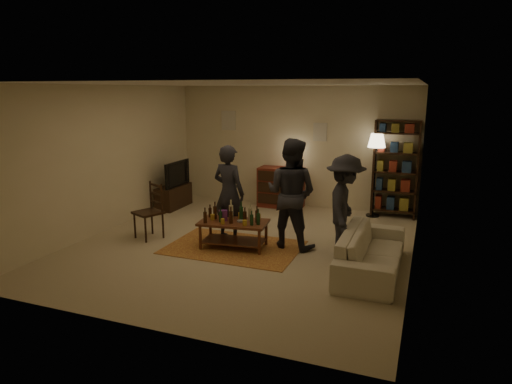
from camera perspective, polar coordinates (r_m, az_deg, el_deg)
The scene contains 13 objects.
floor at distance 7.92m, azimuth -1.61°, elevation -6.59°, with size 6.00×6.00×0.00m, color #C6B793.
room_shell at distance 10.52m, azimuth 1.32°, elevation 8.33°, with size 6.00×6.00×6.00m.
rug at distance 7.78m, azimuth -2.79°, elevation -6.90°, with size 2.20×1.50×0.01m, color maroon.
coffee_table at distance 7.66m, azimuth -2.81°, elevation -4.03°, with size 1.19×0.74×0.80m.
dining_chair at distance 8.36m, azimuth -12.98°, elevation -2.02°, with size 0.58×0.58×1.02m.
tv_stand at distance 10.44m, azimuth -10.26°, elevation 0.16°, with size 0.40×1.00×1.06m.
dresser at distance 10.31m, azimuth 3.18°, elevation 0.71°, with size 1.00×0.50×1.36m.
bookshelf at distance 9.82m, azimuth 17.02°, elevation 2.89°, with size 0.90×0.34×2.02m.
floor_lamp at distance 9.67m, azimuth 14.83°, elevation 5.53°, with size 0.36×0.36×1.74m.
sofa at distance 6.93m, azimuth 14.24°, elevation -7.19°, with size 2.08×0.81×0.61m, color beige.
person_left at distance 8.01m, azimuth -3.41°, elevation -0.09°, with size 0.61×0.40×1.69m, color #222229.
person_right at distance 7.60m, azimuth 4.41°, elevation -0.20°, with size 0.90×0.70×1.84m, color #27272E.
person_by_sofa at distance 7.30m, azimuth 11.04°, elevation -1.78°, with size 1.06×0.61×1.64m, color #24242B.
Camera 1 is at (2.88, -6.89, 2.61)m, focal length 32.00 mm.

